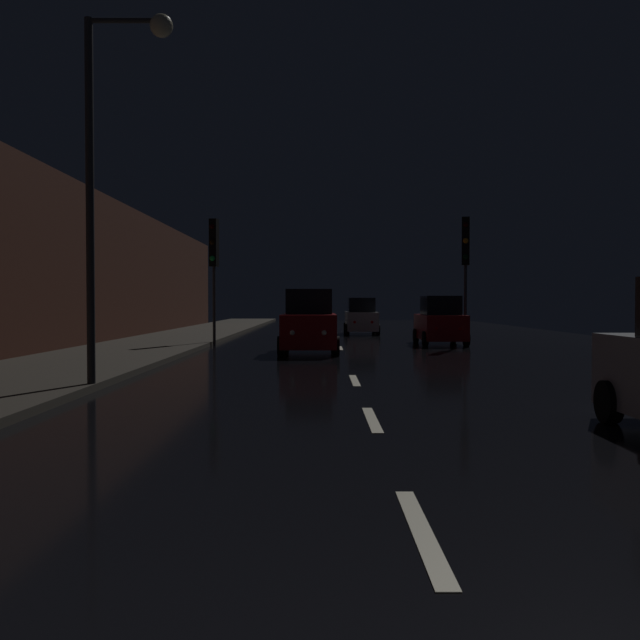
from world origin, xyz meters
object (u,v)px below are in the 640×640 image
(car_approaching_headlights, at_px, (311,324))
(car_distant_taillights, at_px, (363,318))
(traffic_light_far_left, at_px, (215,253))
(streetlamp_overhead, at_px, (115,143))
(car_parked_right_far, at_px, (442,322))
(traffic_light_far_right, at_px, (467,252))

(car_approaching_headlights, xyz_separation_m, car_distant_taillights, (2.63, 14.23, -0.09))
(car_distant_taillights, bearing_deg, car_approaching_headlights, 169.54)
(traffic_light_far_left, xyz_separation_m, streetlamp_overhead, (0.26, -14.48, 1.11))
(car_parked_right_far, bearing_deg, car_distant_taillights, 16.27)
(traffic_light_far_right, xyz_separation_m, car_parked_right_far, (-0.80, 1.19, -2.82))
(traffic_light_far_left, xyz_separation_m, car_distant_taillights, (6.51, 10.21, -2.80))
(traffic_light_far_left, bearing_deg, streetlamp_overhead, 13.65)
(traffic_light_far_left, relative_size, car_parked_right_far, 1.28)
(car_approaching_headlights, relative_size, car_distant_taillights, 1.10)
(car_parked_right_far, distance_m, car_distant_taillights, 9.71)
(car_parked_right_far, relative_size, car_distant_taillights, 1.01)
(car_parked_right_far, xyz_separation_m, car_distant_taillights, (-2.72, 9.32, -0.01))
(traffic_light_far_right, bearing_deg, car_approaching_headlights, -46.26)
(traffic_light_far_left, xyz_separation_m, car_parked_right_far, (9.23, 0.90, -2.79))
(traffic_light_far_right, distance_m, car_approaching_headlights, 7.68)
(streetlamp_overhead, distance_m, car_approaching_headlights, 11.72)
(traffic_light_far_left, height_order, car_distant_taillights, traffic_light_far_left)
(car_approaching_headlights, bearing_deg, car_distant_taillights, 169.54)
(traffic_light_far_right, relative_size, traffic_light_far_left, 1.01)
(car_distant_taillights, bearing_deg, streetlamp_overhead, 165.81)
(traffic_light_far_right, relative_size, car_parked_right_far, 1.29)
(traffic_light_far_right, xyz_separation_m, car_approaching_headlights, (-6.14, -3.72, -2.73))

